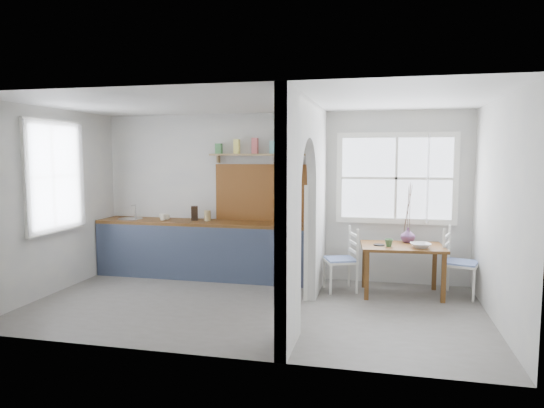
% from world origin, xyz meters
% --- Properties ---
extents(floor, '(5.80, 3.20, 0.01)m').
position_xyz_m(floor, '(0.00, 0.00, 0.00)').
color(floor, slate).
rests_on(floor, ground).
extents(ceiling, '(5.80, 3.20, 0.01)m').
position_xyz_m(ceiling, '(0.00, 0.00, 2.60)').
color(ceiling, '#BBBBBB').
rests_on(ceiling, walls).
extents(walls, '(5.81, 3.21, 2.60)m').
position_xyz_m(walls, '(0.00, 0.00, 1.30)').
color(walls, '#BBBBBB').
rests_on(walls, floor).
extents(partition, '(0.12, 3.20, 2.60)m').
position_xyz_m(partition, '(0.70, 0.06, 1.45)').
color(partition, '#BBBBBB').
rests_on(partition, floor).
extents(kitchen_window, '(0.10, 1.16, 1.50)m').
position_xyz_m(kitchen_window, '(-2.87, 0.00, 1.65)').
color(kitchen_window, white).
rests_on(kitchen_window, walls).
extents(nook_window, '(1.76, 0.10, 1.30)m').
position_xyz_m(nook_window, '(1.80, 1.56, 1.60)').
color(nook_window, white).
rests_on(nook_window, walls).
extents(counter, '(3.50, 0.60, 0.90)m').
position_xyz_m(counter, '(-1.13, 1.33, 0.46)').
color(counter, brown).
rests_on(counter, floor).
extents(sink, '(0.40, 0.40, 0.02)m').
position_xyz_m(sink, '(-2.43, 1.30, 0.89)').
color(sink, silver).
rests_on(sink, counter).
extents(backsplash, '(1.65, 0.03, 0.90)m').
position_xyz_m(backsplash, '(-0.20, 1.58, 1.35)').
color(backsplash, brown).
rests_on(backsplash, walls).
extents(shelf, '(1.75, 0.20, 0.21)m').
position_xyz_m(shelf, '(-0.20, 1.49, 2.00)').
color(shelf, '#8F774E').
rests_on(shelf, walls).
extents(pendant_lamp, '(0.26, 0.26, 0.16)m').
position_xyz_m(pendant_lamp, '(0.15, 1.15, 1.88)').
color(pendant_lamp, beige).
rests_on(pendant_lamp, ceiling).
extents(utensil_rail, '(0.02, 0.50, 0.02)m').
position_xyz_m(utensil_rail, '(0.61, 0.90, 1.45)').
color(utensil_rail, silver).
rests_on(utensil_rail, partition).
extents(dining_table, '(1.18, 0.84, 0.70)m').
position_xyz_m(dining_table, '(1.89, 0.98, 0.35)').
color(dining_table, brown).
rests_on(dining_table, floor).
extents(chair_left, '(0.54, 0.54, 0.92)m').
position_xyz_m(chair_left, '(1.04, 0.99, 0.46)').
color(chair_left, white).
rests_on(chair_left, floor).
extents(chair_right, '(0.55, 0.55, 0.95)m').
position_xyz_m(chair_right, '(2.68, 1.07, 0.48)').
color(chair_right, white).
rests_on(chair_right, floor).
extents(kettle, '(0.23, 0.19, 0.25)m').
position_xyz_m(kettle, '(0.14, 1.26, 1.03)').
color(kettle, white).
rests_on(kettle, counter).
extents(mug_a, '(0.12, 0.12, 0.10)m').
position_xyz_m(mug_a, '(-1.83, 1.25, 0.95)').
color(mug_a, white).
rests_on(mug_a, counter).
extents(mug_b, '(0.12, 0.12, 0.09)m').
position_xyz_m(mug_b, '(-1.79, 1.31, 0.94)').
color(mug_b, white).
rests_on(mug_b, counter).
extents(knife_block, '(0.15, 0.17, 0.23)m').
position_xyz_m(knife_block, '(-1.34, 1.38, 1.01)').
color(knife_block, '#3D2B1D').
rests_on(knife_block, counter).
extents(jar, '(0.14, 0.14, 0.17)m').
position_xyz_m(jar, '(-1.10, 1.35, 0.98)').
color(jar, tan).
rests_on(jar, counter).
extents(towel_magenta, '(0.02, 0.03, 0.55)m').
position_xyz_m(towel_magenta, '(0.58, 0.97, 0.28)').
color(towel_magenta, '#B1246A').
rests_on(towel_magenta, counter).
extents(towel_orange, '(0.02, 0.03, 0.50)m').
position_xyz_m(towel_orange, '(0.58, 0.93, 0.25)').
color(towel_orange, orange).
rests_on(towel_orange, counter).
extents(bowl, '(0.32, 0.32, 0.07)m').
position_xyz_m(bowl, '(2.12, 0.85, 0.73)').
color(bowl, white).
rests_on(bowl, dining_table).
extents(table_cup, '(0.11, 0.11, 0.10)m').
position_xyz_m(table_cup, '(1.71, 0.85, 0.75)').
color(table_cup, '#487648').
rests_on(table_cup, dining_table).
extents(plate, '(0.16, 0.16, 0.01)m').
position_xyz_m(plate, '(1.58, 0.91, 0.70)').
color(plate, black).
rests_on(plate, dining_table).
extents(vase, '(0.25, 0.25, 0.21)m').
position_xyz_m(vase, '(1.98, 1.23, 0.80)').
color(vase, '#603A66').
rests_on(vase, dining_table).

